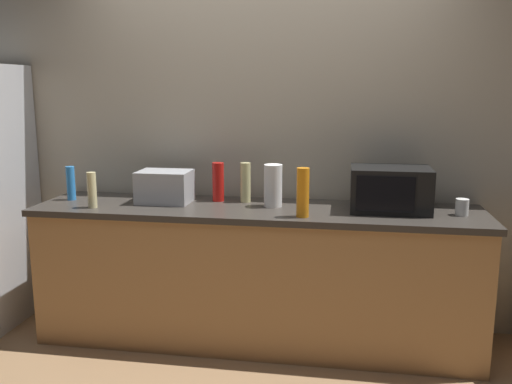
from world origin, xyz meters
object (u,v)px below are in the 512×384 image
Objects in this scene: microwave at (390,189)px; bottle_hand_soap at (92,190)px; bottle_dish_soap at (303,193)px; bottle_spray_cleaner at (71,183)px; bottle_vinegar at (245,182)px; mug_white at (462,207)px; bottle_hot_sauce at (218,182)px; toaster_oven at (165,187)px; paper_towel_roll at (273,186)px.

bottle_hand_soap is at bearing -173.16° from microwave.
bottle_dish_soap reaches higher than bottle_spray_cleaner.
bottle_hand_soap is (-1.84, -0.22, -0.02)m from microwave.
bottle_vinegar reaches higher than bottle_spray_cleaner.
mug_white is at bearing 4.21° from bottle_hand_soap.
microwave reaches higher than bottle_vinegar.
bottle_hot_sauce is 0.81m from bottle_hand_soap.
toaster_oven is at bearing 2.57° from bottle_spray_cleaner.
paper_towel_roll reaches higher than bottle_vinegar.
bottle_hand_soap is 2.29× the size of mug_white.
bottle_vinegar is at bearing 138.59° from bottle_dish_soap.
microwave is 1.41× the size of toaster_oven.
microwave is 2.12× the size of bottle_hand_soap.
paper_towel_roll is at bearing -15.85° from bottle_hot_sauce.
toaster_oven is 1.86m from mug_white.
microwave is at bearing -0.17° from paper_towel_roll.
bottle_dish_soap is 1.28× the size of bottle_spray_cleaner.
bottle_hand_soap is at bearing -149.68° from toaster_oven.
microwave is 1.11m from bottle_hot_sauce.
bottle_hot_sauce is at bearing 148.50° from bottle_dish_soap.
bottle_hot_sauce is 0.70m from bottle_dish_soap.
mug_white is (0.42, -0.05, -0.09)m from microwave.
microwave is at bearing -0.48° from toaster_oven.
mug_white is at bearing -6.89° from bottle_vinegar.
bottle_hot_sauce is at bearing 7.38° from bottle_spray_cleaner.
microwave is 0.72m from paper_towel_roll.
toaster_oven is at bearing 179.52° from microwave.
bottle_spray_cleaner is at bearing 140.83° from bottle_hand_soap.
paper_towel_roll reaches higher than mug_white.
paper_towel_roll is 0.93× the size of bottle_dish_soap.
bottle_vinegar is 0.54m from bottle_dish_soap.
paper_towel_roll is at bearing 129.49° from bottle_dish_soap.
microwave reaches higher than toaster_oven.
mug_white is at bearing -7.50° from microwave.
bottle_vinegar is at bearing 173.39° from microwave.
toaster_oven is at bearing -169.73° from bottle_vinegar.
paper_towel_roll is at bearing 11.29° from bottle_hand_soap.
bottle_hand_soap is at bearing -39.17° from bottle_spray_cleaner.
mug_white is at bearing -0.86° from bottle_spray_cleaner.
bottle_dish_soap is (1.33, -0.03, 0.03)m from bottle_hand_soap.
paper_towel_roll is 1.03× the size of bottle_vinegar.
bottle_hot_sauce reaches higher than bottle_hand_soap.
microwave reaches higher than mug_white.
bottle_spray_cleaner is at bearing -179.54° from microwave.
bottle_hand_soap reaches higher than mug_white.
bottle_hot_sauce is 1.00m from bottle_spray_cleaner.
microwave is at bearing -5.72° from bottle_hot_sauce.
bottle_hand_soap is 0.78× the size of bottle_dish_soap.
bottle_spray_cleaner is (-0.65, -0.03, 0.01)m from toaster_oven.
toaster_oven is 3.43× the size of mug_white.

